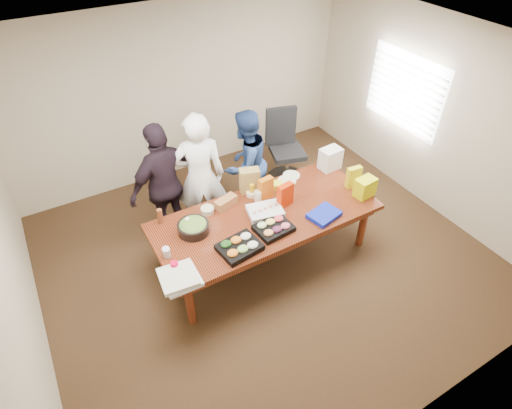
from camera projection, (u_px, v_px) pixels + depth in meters
floor at (265, 257)px, 5.62m from camera, size 5.50×5.00×0.02m
ceiling at (269, 56)px, 3.87m from camera, size 5.50×5.00×0.02m
wall_back at (182, 93)px, 6.40m from camera, size 5.50×0.04×2.70m
wall_front at (441, 346)px, 3.08m from camera, size 5.50×0.04×2.70m
wall_left at (1, 266)px, 3.69m from camera, size 0.04×5.00×2.70m
wall_right at (435, 117)px, 5.80m from camera, size 0.04×5.00×2.70m
window_panel at (404, 91)px, 6.09m from camera, size 0.03×1.40×1.10m
window_blinds at (402, 92)px, 6.08m from camera, size 0.04×1.36×1.00m
conference_table at (265, 236)px, 5.37m from camera, size 2.80×1.20×0.75m
office_chair at (288, 150)px, 6.59m from camera, size 0.73×0.73×1.15m
person_center at (200, 177)px, 5.44m from camera, size 0.77×0.62×1.84m
person_right at (245, 164)px, 5.89m from camera, size 0.95×0.85×1.60m
person_left at (165, 185)px, 5.38m from camera, size 1.11×0.70×1.76m
veggie_tray at (239, 247)px, 4.65m from camera, size 0.50×0.41×0.07m
fruit_tray at (274, 228)px, 4.89m from camera, size 0.45×0.37×0.06m
sheet_cake at (265, 211)px, 5.12m from camera, size 0.48×0.40×0.07m
salad_bowl at (193, 228)px, 4.86m from camera, size 0.47×0.47×0.12m
chip_bag_blue at (324, 215)px, 5.08m from camera, size 0.43×0.35×0.06m
chip_bag_red at (285, 195)px, 5.18m from camera, size 0.22×0.12×0.31m
chip_bag_yellow at (353, 177)px, 5.48m from camera, size 0.21×0.10×0.30m
chip_bag_orange at (266, 188)px, 5.29m from camera, size 0.20×0.10×0.30m
mayo_jar at (258, 196)px, 5.29m from camera, size 0.11×0.11×0.15m
mustard_bottle at (252, 190)px, 5.37m from camera, size 0.07×0.07×0.17m
dressing_bottle at (160, 216)px, 4.96m from camera, size 0.08×0.08×0.20m
ranch_bottle at (188, 224)px, 4.88m from camera, size 0.05×0.05×0.16m
banana_bunch at (273, 185)px, 5.52m from camera, size 0.28×0.24×0.08m
bread_loaf at (226, 202)px, 5.22m from camera, size 0.32×0.20×0.12m
kraft_bag at (250, 180)px, 5.39m from camera, size 0.29×0.22×0.33m
red_cup at (175, 266)px, 4.40m from camera, size 0.10×0.10×0.11m
clear_cup_a at (166, 252)px, 4.57m from camera, size 0.09×0.09×0.11m
clear_cup_b at (167, 253)px, 4.56m from camera, size 0.09×0.09×0.11m
pizza_box_lower at (181, 279)px, 4.32m from camera, size 0.38×0.38×0.04m
pizza_box_upper at (178, 277)px, 4.28m from camera, size 0.41×0.41×0.04m
plate_a at (287, 181)px, 5.65m from camera, size 0.29×0.29×0.01m
plate_b at (291, 175)px, 5.75m from camera, size 0.25×0.25×0.01m
dip_bowl_a at (251, 194)px, 5.41m from camera, size 0.18×0.18×0.06m
dip_bowl_b at (208, 210)px, 5.14m from camera, size 0.19×0.19×0.07m
grocery_bag_white at (330, 159)px, 5.81m from camera, size 0.30×0.23×0.31m
grocery_bag_yellow at (365, 187)px, 5.34m from camera, size 0.28×0.20×0.26m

